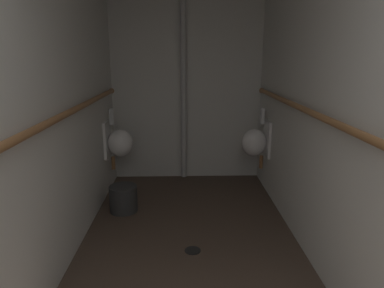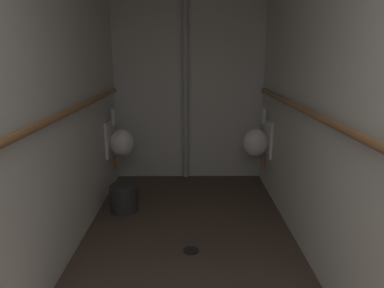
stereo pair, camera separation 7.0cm
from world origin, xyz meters
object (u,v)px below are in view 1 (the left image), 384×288
(urinal_right_mid, at_px, (256,142))
(standpipe_back_wall, at_px, (183,79))
(urinal_left_mid, at_px, (119,142))
(waste_bin, at_px, (123,199))
(floor_drain, at_px, (193,250))

(urinal_right_mid, distance_m, standpipe_back_wall, 1.22)
(urinal_left_mid, relative_size, waste_bin, 2.53)
(urinal_left_mid, distance_m, floor_drain, 1.75)
(urinal_left_mid, distance_m, standpipe_back_wall, 1.15)
(urinal_left_mid, relative_size, standpipe_back_wall, 0.29)
(urinal_right_mid, bearing_deg, floor_drain, -120.31)
(urinal_right_mid, relative_size, standpipe_back_wall, 0.29)
(floor_drain, xyz_separation_m, waste_bin, (-0.73, 0.81, 0.14))
(standpipe_back_wall, relative_size, waste_bin, 8.85)
(standpipe_back_wall, height_order, waste_bin, standpipe_back_wall)
(urinal_left_mid, bearing_deg, floor_drain, -58.46)
(urinal_right_mid, xyz_separation_m, standpipe_back_wall, (-0.88, 0.44, 0.72))
(urinal_right_mid, relative_size, waste_bin, 2.53)
(standpipe_back_wall, relative_size, floor_drain, 18.89)
(floor_drain, bearing_deg, urinal_left_mid, 121.54)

